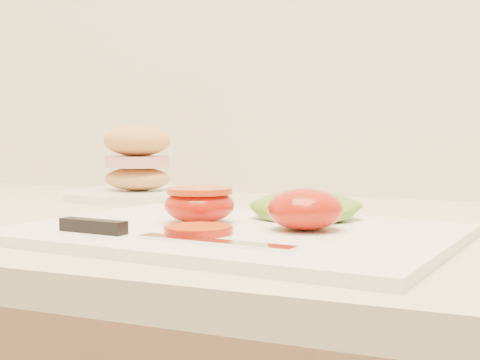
% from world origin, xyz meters
% --- Properties ---
extents(cutting_board, '(0.43, 0.33, 0.01)m').
position_xyz_m(cutting_board, '(-0.59, 1.55, 0.94)').
color(cutting_board, white).
rests_on(cutting_board, counter).
extents(tomato_half_dome, '(0.07, 0.07, 0.04)m').
position_xyz_m(tomato_half_dome, '(-0.52, 1.56, 0.96)').
color(tomato_half_dome, '#B3160A').
rests_on(tomato_half_dome, cutting_board).
extents(tomato_half_cut, '(0.07, 0.07, 0.04)m').
position_xyz_m(tomato_half_cut, '(-0.63, 1.56, 0.96)').
color(tomato_half_cut, '#B3160A').
rests_on(tomato_half_cut, cutting_board).
extents(tomato_slice_0, '(0.06, 0.06, 0.01)m').
position_xyz_m(tomato_slice_0, '(-0.60, 1.50, 0.94)').
color(tomato_slice_0, '#CB4D0C').
rests_on(tomato_slice_0, cutting_board).
extents(lettuce_leaf_0, '(0.13, 0.11, 0.03)m').
position_xyz_m(lettuce_leaf_0, '(-0.54, 1.63, 0.95)').
color(lettuce_leaf_0, '#73A82C').
rests_on(lettuce_leaf_0, cutting_board).
extents(knife, '(0.23, 0.04, 0.01)m').
position_xyz_m(knife, '(-0.64, 1.46, 0.94)').
color(knife, silver).
rests_on(knife, cutting_board).
extents(sandwich_plate, '(0.23, 0.23, 0.11)m').
position_xyz_m(sandwich_plate, '(-0.89, 1.85, 0.97)').
color(sandwich_plate, white).
rests_on(sandwich_plate, counter).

